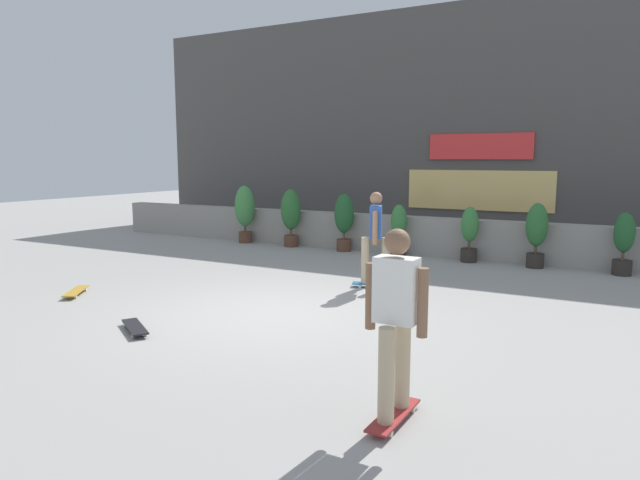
{
  "coord_description": "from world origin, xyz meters",
  "views": [
    {
      "loc": [
        4.48,
        -6.79,
        2.27
      ],
      "look_at": [
        0.0,
        1.5,
        0.9
      ],
      "focal_mm": 31.53,
      "sensor_mm": 36.0,
      "label": 1
    }
  ],
  "objects_px": {
    "skateboard_near_camera": "(76,291)",
    "potted_plant_2": "(344,218)",
    "potted_plant_1": "(291,213)",
    "skater_far_right": "(396,317)",
    "potted_plant_0": "(245,209)",
    "potted_plant_5": "(537,231)",
    "skateboard_aside": "(135,327)",
    "potted_plant_3": "(399,229)",
    "potted_plant_6": "(624,241)",
    "potted_plant_4": "(470,232)",
    "skater_by_wall_left": "(376,235)"
  },
  "relations": [
    {
      "from": "potted_plant_1",
      "to": "skateboard_near_camera",
      "type": "relative_size",
      "value": 1.92
    },
    {
      "from": "potted_plant_6",
      "to": "skater_by_wall_left",
      "type": "bearing_deg",
      "value": -139.45
    },
    {
      "from": "potted_plant_3",
      "to": "potted_plant_5",
      "type": "height_order",
      "value": "potted_plant_5"
    },
    {
      "from": "potted_plant_6",
      "to": "skater_far_right",
      "type": "xyz_separation_m",
      "value": [
        -1.69,
        -7.99,
        0.27
      ]
    },
    {
      "from": "potted_plant_0",
      "to": "skater_far_right",
      "type": "distance_m",
      "value": 10.87
    },
    {
      "from": "skateboard_aside",
      "to": "potted_plant_4",
      "type": "bearing_deg",
      "value": 69.8
    },
    {
      "from": "potted_plant_5",
      "to": "skater_by_wall_left",
      "type": "height_order",
      "value": "skater_by_wall_left"
    },
    {
      "from": "potted_plant_0",
      "to": "skater_by_wall_left",
      "type": "relative_size",
      "value": 0.91
    },
    {
      "from": "skater_by_wall_left",
      "to": "skateboard_near_camera",
      "type": "xyz_separation_m",
      "value": [
        -4.2,
        -2.91,
        -0.88
      ]
    },
    {
      "from": "potted_plant_2",
      "to": "skater_far_right",
      "type": "distance_m",
      "value": 9.11
    },
    {
      "from": "skateboard_near_camera",
      "to": "skateboard_aside",
      "type": "bearing_deg",
      "value": -22.32
    },
    {
      "from": "potted_plant_1",
      "to": "potted_plant_3",
      "type": "distance_m",
      "value": 2.96
    },
    {
      "from": "potted_plant_3",
      "to": "potted_plant_5",
      "type": "distance_m",
      "value": 3.04
    },
    {
      "from": "potted_plant_3",
      "to": "potted_plant_0",
      "type": "bearing_deg",
      "value": 180.0
    },
    {
      "from": "skateboard_near_camera",
      "to": "potted_plant_5",
      "type": "bearing_deg",
      "value": 43.88
    },
    {
      "from": "potted_plant_3",
      "to": "potted_plant_6",
      "type": "xyz_separation_m",
      "value": [
        4.65,
        0.0,
        0.03
      ]
    },
    {
      "from": "potted_plant_6",
      "to": "skateboard_aside",
      "type": "bearing_deg",
      "value": -128.12
    },
    {
      "from": "skateboard_aside",
      "to": "skater_by_wall_left",
      "type": "bearing_deg",
      "value": 65.31
    },
    {
      "from": "potted_plant_0",
      "to": "potted_plant_6",
      "type": "distance_m",
      "value": 9.06
    },
    {
      "from": "skater_far_right",
      "to": "skater_by_wall_left",
      "type": "relative_size",
      "value": 1.0
    },
    {
      "from": "potted_plant_5",
      "to": "potted_plant_6",
      "type": "xyz_separation_m",
      "value": [
        1.61,
        0.0,
        -0.1
      ]
    },
    {
      "from": "potted_plant_0",
      "to": "potted_plant_1",
      "type": "bearing_deg",
      "value": -0.0
    },
    {
      "from": "potted_plant_0",
      "to": "skateboard_aside",
      "type": "bearing_deg",
      "value": -64.6
    },
    {
      "from": "potted_plant_1",
      "to": "potted_plant_5",
      "type": "xyz_separation_m",
      "value": [
        5.99,
        0.0,
        -0.1
      ]
    },
    {
      "from": "potted_plant_2",
      "to": "skateboard_near_camera",
      "type": "bearing_deg",
      "value": -107.74
    },
    {
      "from": "potted_plant_4",
      "to": "skater_far_right",
      "type": "relative_size",
      "value": 0.72
    },
    {
      "from": "skater_far_right",
      "to": "potted_plant_6",
      "type": "bearing_deg",
      "value": 78.04
    },
    {
      "from": "potted_plant_1",
      "to": "skateboard_aside",
      "type": "distance_m",
      "value": 7.5
    },
    {
      "from": "potted_plant_0",
      "to": "potted_plant_3",
      "type": "relative_size",
      "value": 1.28
    },
    {
      "from": "potted_plant_1",
      "to": "potted_plant_3",
      "type": "xyz_separation_m",
      "value": [
        2.95,
        0.0,
        -0.22
      ]
    },
    {
      "from": "skater_by_wall_left",
      "to": "skateboard_near_camera",
      "type": "distance_m",
      "value": 5.19
    },
    {
      "from": "potted_plant_5",
      "to": "skater_far_right",
      "type": "distance_m",
      "value": 7.99
    },
    {
      "from": "potted_plant_5",
      "to": "skater_far_right",
      "type": "bearing_deg",
      "value": -90.6
    },
    {
      "from": "potted_plant_5",
      "to": "potted_plant_6",
      "type": "relative_size",
      "value": 1.1
    },
    {
      "from": "potted_plant_0",
      "to": "potted_plant_1",
      "type": "xyz_separation_m",
      "value": [
        1.45,
        -0.0,
        -0.04
      ]
    },
    {
      "from": "potted_plant_4",
      "to": "potted_plant_6",
      "type": "height_order",
      "value": "potted_plant_6"
    },
    {
      "from": "potted_plant_2",
      "to": "potted_plant_3",
      "type": "xyz_separation_m",
      "value": [
        1.43,
        0.0,
        -0.17
      ]
    },
    {
      "from": "potted_plant_2",
      "to": "potted_plant_5",
      "type": "bearing_deg",
      "value": -0.0
    },
    {
      "from": "potted_plant_5",
      "to": "potted_plant_3",
      "type": "bearing_deg",
      "value": 180.0
    },
    {
      "from": "potted_plant_5",
      "to": "skateboard_near_camera",
      "type": "distance_m",
      "value": 8.97
    },
    {
      "from": "potted_plant_6",
      "to": "skater_by_wall_left",
      "type": "distance_m",
      "value": 5.07
    },
    {
      "from": "potted_plant_3",
      "to": "potted_plant_6",
      "type": "relative_size",
      "value": 0.98
    },
    {
      "from": "potted_plant_3",
      "to": "skateboard_near_camera",
      "type": "height_order",
      "value": "potted_plant_3"
    },
    {
      "from": "potted_plant_6",
      "to": "skateboard_near_camera",
      "type": "bearing_deg",
      "value": -142.42
    },
    {
      "from": "skateboard_near_camera",
      "to": "potted_plant_2",
      "type": "bearing_deg",
      "value": 72.26
    },
    {
      "from": "potted_plant_2",
      "to": "skateboard_aside",
      "type": "xyz_separation_m",
      "value": [
        0.43,
        -7.19,
        -0.75
      ]
    },
    {
      "from": "potted_plant_0",
      "to": "potted_plant_5",
      "type": "relative_size",
      "value": 1.14
    },
    {
      "from": "potted_plant_1",
      "to": "skater_far_right",
      "type": "height_order",
      "value": "skater_far_right"
    },
    {
      "from": "skateboard_near_camera",
      "to": "potted_plant_4",
      "type": "bearing_deg",
      "value": 50.78
    },
    {
      "from": "potted_plant_3",
      "to": "potted_plant_2",
      "type": "bearing_deg",
      "value": 180.0
    }
  ]
}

